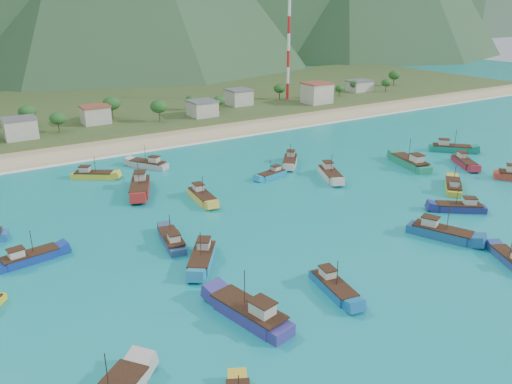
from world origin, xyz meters
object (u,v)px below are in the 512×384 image
radio_tower (288,50)px  boat_2 (140,188)px  boat_0 (333,287)px  boat_25 (511,261)px  boat_4 (93,175)px  boat_16 (202,197)px  boat_24 (453,187)px  boat_26 (330,174)px  boat_3 (272,175)px  boat_23 (202,258)px  boat_12 (250,313)px  boat_10 (459,208)px  boat_22 (451,149)px  boat_17 (410,163)px  boat_20 (441,233)px  boat_9 (464,163)px  boat_13 (29,258)px  boat_1 (290,161)px  boat_15 (149,165)px  boat_18 (172,241)px

radio_tower → boat_2: (-90.00, -69.35, -20.55)m
boat_0 → boat_25: size_ratio=1.09×
radio_tower → boat_4: size_ratio=4.03×
boat_16 → boat_24: size_ratio=1.08×
boat_26 → boat_4: bearing=-8.3°
boat_3 → boat_23: (-33.58, -29.65, 0.25)m
boat_12 → boat_10: bearing=-3.3°
boat_2 → boat_25: size_ratio=1.44×
radio_tower → boat_22: (-3.65, -85.13, -20.69)m
boat_17 → boat_24: boat_17 is taller
boat_20 → boat_10: bearing=-179.2°
boat_4 → boat_25: boat_4 is taller
boat_3 → boat_9: 51.23m
boat_2 → boat_22: bearing=-166.9°
boat_20 → boat_9: bearing=-171.8°
boat_16 → boat_17: boat_17 is taller
boat_24 → boat_2: bearing=-161.6°
boat_26 → boat_16: bearing=17.8°
boat_25 → boat_0: bearing=-171.0°
boat_4 → boat_20: size_ratio=0.84×
boat_12 → boat_13: boat_12 is taller
boat_20 → boat_23: boat_20 is taller
radio_tower → boat_20: size_ratio=3.37×
boat_3 → boat_10: boat_10 is taller
boat_17 → boat_0: bearing=-133.6°
radio_tower → boat_0: (-80.44, -124.15, -20.88)m
boat_13 → boat_16: bearing=97.1°
boat_9 → boat_12: bearing=49.1°
boat_9 → boat_22: 13.20m
boat_13 → boat_16: size_ratio=0.96×
boat_10 → boat_22: size_ratio=0.91×
boat_2 → boat_17: boat_17 is taller
boat_1 → boat_4: bearing=20.8°
boat_1 → boat_9: size_ratio=0.95×
boat_15 → boat_24: (52.34, -52.60, -0.03)m
boat_13 → boat_1: bearing=98.8°
boat_0 → boat_24: boat_24 is taller
radio_tower → boat_12: bearing=-127.4°
boat_17 → boat_20: boat_17 is taller
boat_0 → radio_tower: bearing=-113.8°
boat_10 → boat_12: bearing=137.0°
boat_0 → boat_17: 66.08m
boat_10 → boat_26: (-8.73, 30.16, 0.13)m
boat_13 → boat_17: size_ratio=0.75×
boat_10 → boat_23: bearing=118.8°
radio_tower → boat_1: (-49.50, -70.54, -20.80)m
boat_25 → boat_4: bearing=146.0°
boat_18 → boat_25: (43.71, -35.86, -0.08)m
boat_23 → boat_25: (42.14, -27.13, -0.17)m
radio_tower → boat_4: (-96.35, -54.21, -20.86)m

